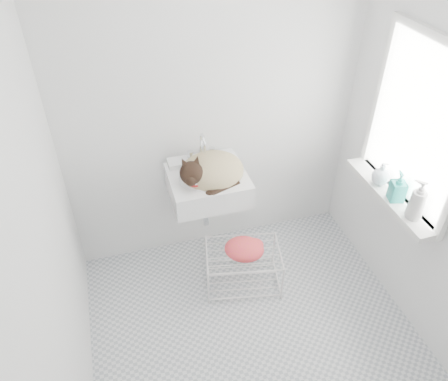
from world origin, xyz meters
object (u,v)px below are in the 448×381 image
object	(u,v)px
wire_rack	(243,268)
bottle_b	(394,199)
cat	(210,172)
bottle_a	(412,217)
sink	(208,175)
bottle_c	(379,183)

from	to	relation	value
wire_rack	bottle_b	size ratio (longest dim) A/B	2.63
cat	bottle_a	distance (m)	1.35
wire_rack	bottle_a	size ratio (longest dim) A/B	2.32
wire_rack	bottle_b	bearing A→B (deg)	-18.20
sink	wire_rack	xyz separation A→B (m)	(0.18, -0.30, -0.70)
wire_rack	bottle_b	xyz separation A→B (m)	(0.93, -0.31, 0.70)
bottle_a	sink	bearing A→B (deg)	144.37
wire_rack	bottle_a	world-z (taller)	bottle_a
sink	bottle_c	world-z (taller)	sink
sink	bottle_b	xyz separation A→B (m)	(1.11, -0.61, 0.00)
bottle_b	bottle_c	world-z (taller)	bottle_b
wire_rack	bottle_c	xyz separation A→B (m)	(0.93, -0.12, 0.70)
bottle_b	bottle_c	distance (m)	0.19
bottle_a	wire_rack	bearing A→B (deg)	152.01
bottle_a	bottle_c	world-z (taller)	bottle_a
bottle_a	bottle_c	bearing A→B (deg)	90.00
bottle_a	bottle_b	xyz separation A→B (m)	(0.00, 0.19, 0.00)
bottle_b	bottle_c	xyz separation A→B (m)	(0.00, 0.19, 0.00)
cat	bottle_c	xyz separation A→B (m)	(1.10, -0.40, -0.04)
cat	bottle_c	distance (m)	1.17
wire_rack	bottle_c	world-z (taller)	bottle_c
bottle_b	cat	bearing A→B (deg)	151.80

